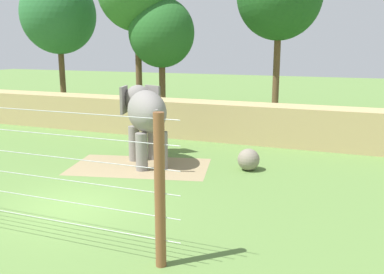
# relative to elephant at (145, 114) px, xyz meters

# --- Properties ---
(ground_plane) EXTENTS (120.00, 120.00, 0.00)m
(ground_plane) POSITION_rel_elephant_xyz_m (0.17, -5.52, -2.14)
(ground_plane) COLOR #5B7F3D
(dirt_patch) EXTENTS (6.29, 4.49, 0.01)m
(dirt_patch) POSITION_rel_elephant_xyz_m (0.07, -0.71, -2.13)
(dirt_patch) COLOR #937F5B
(dirt_patch) RESTS_ON ground
(embankment_wall) EXTENTS (36.00, 1.80, 1.99)m
(embankment_wall) POSITION_rel_elephant_xyz_m (0.17, 5.59, -1.14)
(embankment_wall) COLOR tan
(embankment_wall) RESTS_ON ground
(elephant) EXTENTS (3.47, 3.76, 3.22)m
(elephant) POSITION_rel_elephant_xyz_m (0.00, 0.00, 0.00)
(elephant) COLOR gray
(elephant) RESTS_ON ground
(enrichment_ball) EXTENTS (0.89, 0.89, 0.89)m
(enrichment_ball) POSITION_rel_elephant_xyz_m (4.42, 0.45, -1.69)
(enrichment_ball) COLOR gray
(enrichment_ball) RESTS_ON ground
(cable_fence) EXTENTS (9.49, 0.25, 3.59)m
(cable_fence) POSITION_rel_elephant_xyz_m (0.17, -7.75, -0.33)
(cable_fence) COLOR brown
(cable_fence) RESTS_ON ground
(tree_left_of_centre) EXTENTS (4.45, 4.45, 8.13)m
(tree_left_of_centre) POSITION_rel_elephant_xyz_m (-4.34, 10.87, 3.62)
(tree_left_of_centre) COLOR brown
(tree_left_of_centre) RESTS_ON ground
(tree_right_of_centre) EXTENTS (5.61, 5.61, 10.17)m
(tree_right_of_centre) POSITION_rel_elephant_xyz_m (-13.18, 11.40, 5.07)
(tree_right_of_centre) COLOR brown
(tree_right_of_centre) RESTS_ON ground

